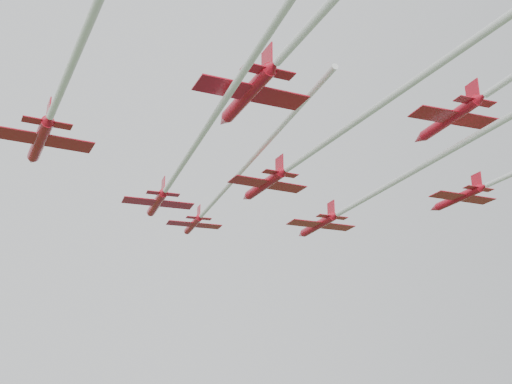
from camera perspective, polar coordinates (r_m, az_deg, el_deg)
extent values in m
cylinder|color=red|center=(101.54, -5.62, -2.90)|extent=(2.12, 8.26, 1.06)
cone|color=red|center=(106.20, -6.25, -3.60)|extent=(1.28, 1.86, 1.06)
cone|color=red|center=(97.17, -4.98, -2.19)|extent=(1.11, 1.27, 0.96)
ellipsoid|color=black|center=(103.45, -5.86, -2.98)|extent=(0.52, 0.96, 0.31)
cube|color=red|center=(100.75, -5.52, -2.92)|extent=(8.74, 3.59, 0.10)
cube|color=red|center=(98.02, -5.11, -2.33)|extent=(3.97, 1.65, 0.08)
cube|color=red|center=(98.51, -5.12, -1.77)|extent=(0.32, 1.73, 1.93)
cylinder|color=silver|center=(75.46, -0.57, 2.70)|extent=(6.64, 46.28, 0.58)
cylinder|color=red|center=(81.72, -8.80, -0.98)|extent=(2.24, 8.50, 1.09)
cone|color=red|center=(86.53, -9.44, -1.96)|extent=(1.33, 1.92, 1.09)
cone|color=red|center=(77.23, -8.13, 0.06)|extent=(1.15, 1.32, 0.99)
ellipsoid|color=black|center=(83.71, -9.05, -1.11)|extent=(0.54, 0.99, 0.32)
cube|color=red|center=(80.90, -8.71, -0.98)|extent=(9.00, 3.76, 0.10)
cube|color=red|center=(78.11, -8.27, -0.15)|extent=(4.09, 1.73, 0.08)
cube|color=red|center=(78.64, -8.26, 0.56)|extent=(0.34, 1.78, 1.98)
cylinder|color=silver|center=(52.07, -1.86, 9.55)|extent=(8.19, 54.70, 0.60)
cylinder|color=red|center=(89.99, 5.54, -2.93)|extent=(2.75, 9.11, 1.17)
cone|color=red|center=(94.72, 4.05, -3.79)|extent=(1.49, 2.09, 1.17)
cone|color=red|center=(85.61, 7.09, -2.04)|extent=(1.27, 1.45, 1.06)
ellipsoid|color=black|center=(91.93, 4.94, -3.02)|extent=(0.62, 1.07, 0.34)
cube|color=red|center=(89.19, 5.79, -2.95)|extent=(9.71, 4.38, 0.11)
cube|color=red|center=(86.46, 6.78, -2.22)|extent=(4.42, 2.01, 0.09)
cube|color=red|center=(86.98, 6.68, -1.52)|extent=(0.44, 1.90, 2.13)
cylinder|color=silver|center=(63.91, 19.09, 4.82)|extent=(10.32, 54.20, 0.64)
cylinder|color=red|center=(65.88, -18.64, 4.40)|extent=(3.57, 9.43, 1.22)
cone|color=red|center=(71.17, -19.30, 2.73)|extent=(1.69, 2.24, 1.22)
cone|color=red|center=(60.96, -17.92, 6.23)|extent=(1.41, 1.57, 1.11)
ellipsoid|color=black|center=(68.09, -18.87, 4.06)|extent=(0.72, 1.14, 0.35)
cube|color=red|center=(64.95, -18.56, 4.45)|extent=(10.17, 5.26, 0.11)
cube|color=red|center=(61.92, -18.07, 5.85)|extent=(4.63, 2.41, 0.09)
cube|color=red|center=(62.62, -17.99, 6.79)|extent=(0.61, 1.96, 2.22)
cylinder|color=silver|center=(45.39, -14.32, 15.01)|extent=(9.35, 33.48, 0.67)
cylinder|color=red|center=(72.06, 0.77, 0.68)|extent=(3.07, 8.39, 1.08)
cone|color=red|center=(76.40, -0.89, -0.48)|extent=(1.48, 1.98, 1.08)
cone|color=red|center=(68.06, 2.54, 1.90)|extent=(1.24, 1.38, 0.99)
ellipsoid|color=black|center=(73.86, 0.10, 0.50)|extent=(0.63, 1.01, 0.32)
cube|color=red|center=(71.31, 1.05, 0.68)|extent=(9.03, 4.57, 0.10)
cube|color=red|center=(68.83, 2.17, 1.65)|extent=(4.11, 2.10, 0.08)
cube|color=red|center=(69.38, 2.09, 2.43)|extent=(0.52, 1.75, 1.97)
cylinder|color=silver|center=(47.47, 18.95, 12.76)|extent=(13.89, 53.87, 0.59)
cylinder|color=red|center=(83.89, 17.55, -0.49)|extent=(2.53, 8.14, 1.05)
cone|color=red|center=(87.51, 15.56, -1.43)|extent=(1.35, 1.88, 1.05)
cone|color=red|center=(80.60, 19.59, 0.48)|extent=(1.15, 1.30, 0.95)
ellipsoid|color=black|center=(85.39, 16.73, -0.62)|extent=(0.56, 0.96, 0.30)
cube|color=red|center=(83.26, 17.89, -0.49)|extent=(8.68, 3.98, 0.10)
cube|color=red|center=(81.23, 19.18, 0.28)|extent=(3.95, 1.83, 0.08)
cube|color=red|center=(81.70, 19.01, 0.94)|extent=(0.41, 1.70, 1.90)
cylinder|color=red|center=(55.84, -0.77, 8.65)|extent=(3.18, 9.46, 1.22)
cone|color=red|center=(60.60, -2.87, 6.35)|extent=(1.61, 2.21, 1.22)
cone|color=red|center=(51.54, 1.58, 11.19)|extent=(1.36, 1.53, 1.11)
ellipsoid|color=black|center=(57.87, -1.63, 8.11)|extent=(0.68, 1.13, 0.35)
cube|color=red|center=(54.99, -0.41, 8.79)|extent=(10.13, 4.87, 0.11)
cube|color=red|center=(52.37, 1.09, 10.66)|extent=(4.61, 2.23, 0.09)
cube|color=red|center=(53.15, 0.98, 11.69)|extent=(0.53, 1.97, 2.21)
cylinder|color=red|center=(65.47, 16.80, 6.24)|extent=(2.34, 8.60, 1.10)
cone|color=red|center=(69.27, 14.31, 4.59)|extent=(1.36, 1.95, 1.10)
cone|color=red|center=(62.07, 19.43, 7.97)|extent=(1.17, 1.34, 1.00)
ellipsoid|color=black|center=(67.08, 15.77, 5.89)|extent=(0.56, 1.00, 0.32)
cube|color=red|center=(64.79, 17.23, 6.31)|extent=(9.12, 3.87, 0.10)
cube|color=red|center=(62.72, 18.89, 7.62)|extent=(4.15, 1.78, 0.08)
cube|color=red|center=(63.34, 18.67, 8.44)|extent=(0.36, 1.80, 2.01)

